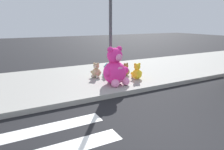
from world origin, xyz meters
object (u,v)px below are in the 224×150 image
object	(u,v)px
plush_yellow	(137,72)
plush_tan	(96,71)
sign_pole	(111,33)
plush_teal	(106,71)
plush_brown	(126,70)
plush_pink_large	(115,69)

from	to	relation	value
plush_yellow	plush_tan	size ratio (longest dim) A/B	1.06
sign_pole	plush_yellow	xyz separation A→B (m)	(0.91, -0.37, -1.45)
plush_teal	plush_yellow	xyz separation A→B (m)	(0.79, -0.96, 0.05)
plush_teal	plush_brown	size ratio (longest dim) A/B	0.96
sign_pole	plush_brown	distance (m)	1.73
plush_pink_large	plush_teal	xyz separation A→B (m)	(0.26, 1.18, -0.32)
plush_tan	plush_brown	distance (m)	1.19
plush_tan	plush_brown	world-z (taller)	plush_tan
plush_tan	plush_brown	size ratio (longest dim) A/B	1.13
sign_pole	plush_tan	bearing A→B (deg)	120.34
plush_yellow	plush_tan	world-z (taller)	plush_yellow
plush_teal	plush_tan	world-z (taller)	plush_tan
plush_teal	plush_pink_large	bearing A→B (deg)	-102.28
sign_pole	plush_pink_large	distance (m)	1.32
sign_pole	plush_brown	bearing A→B (deg)	18.71
plush_pink_large	plush_teal	world-z (taller)	plush_pink_large
plush_brown	plush_tan	bearing A→B (deg)	165.87
plush_yellow	plush_brown	bearing A→B (deg)	98.31
plush_pink_large	plush_tan	world-z (taller)	plush_pink_large
sign_pole	plush_pink_large	xyz separation A→B (m)	(-0.13, -0.59, -1.18)
plush_brown	plush_yellow	bearing A→B (deg)	-81.69
sign_pole	plush_yellow	bearing A→B (deg)	-21.91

